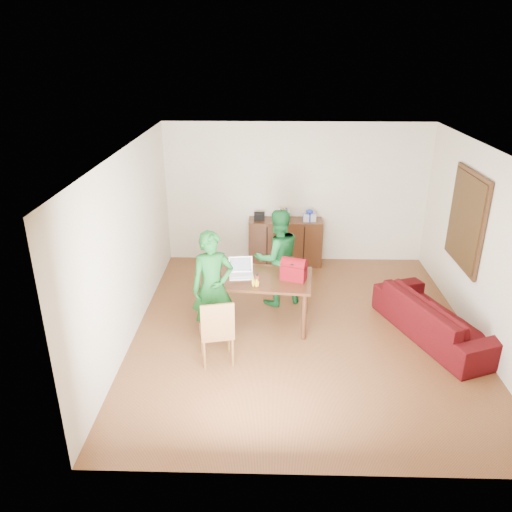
{
  "coord_description": "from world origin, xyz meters",
  "views": [
    {
      "loc": [
        -0.52,
        -6.51,
        3.98
      ],
      "look_at": [
        -0.71,
        0.43,
        1.03
      ],
      "focal_mm": 35.0,
      "sensor_mm": 36.0,
      "label": 1
    }
  ],
  "objects_px": {
    "person_near": "(213,287)",
    "red_bag": "(294,271)",
    "person_far": "(277,258)",
    "chair": "(217,343)",
    "sofa": "(437,317)",
    "laptop": "(241,274)",
    "bottle": "(257,280)",
    "table": "(256,283)"
  },
  "relations": [
    {
      "from": "table",
      "to": "person_far",
      "type": "relative_size",
      "value": 1.08
    },
    {
      "from": "laptop",
      "to": "red_bag",
      "type": "relative_size",
      "value": 1.06
    },
    {
      "from": "laptop",
      "to": "sofa",
      "type": "distance_m",
      "value": 2.94
    },
    {
      "from": "table",
      "to": "person_far",
      "type": "height_order",
      "value": "person_far"
    },
    {
      "from": "chair",
      "to": "laptop",
      "type": "xyz_separation_m",
      "value": [
        0.28,
        1.03,
        0.55
      ]
    },
    {
      "from": "laptop",
      "to": "sofa",
      "type": "xyz_separation_m",
      "value": [
        2.87,
        -0.31,
        -0.52
      ]
    },
    {
      "from": "person_far",
      "to": "sofa",
      "type": "distance_m",
      "value": 2.58
    },
    {
      "from": "table",
      "to": "chair",
      "type": "height_order",
      "value": "chair"
    },
    {
      "from": "table",
      "to": "red_bag",
      "type": "distance_m",
      "value": 0.61
    },
    {
      "from": "person_near",
      "to": "bottle",
      "type": "height_order",
      "value": "person_near"
    },
    {
      "from": "chair",
      "to": "sofa",
      "type": "height_order",
      "value": "chair"
    },
    {
      "from": "person_far",
      "to": "bottle",
      "type": "distance_m",
      "value": 1.04
    },
    {
      "from": "bottle",
      "to": "red_bag",
      "type": "distance_m",
      "value": 0.59
    },
    {
      "from": "chair",
      "to": "bottle",
      "type": "xyz_separation_m",
      "value": [
        0.52,
        0.72,
        0.6
      ]
    },
    {
      "from": "chair",
      "to": "person_near",
      "type": "xyz_separation_m",
      "value": [
        -0.1,
        0.57,
        0.55
      ]
    },
    {
      "from": "laptop",
      "to": "red_bag",
      "type": "distance_m",
      "value": 0.79
    },
    {
      "from": "table",
      "to": "red_bag",
      "type": "bearing_deg",
      "value": -1.57
    },
    {
      "from": "person_near",
      "to": "sofa",
      "type": "relative_size",
      "value": 0.78
    },
    {
      "from": "laptop",
      "to": "table",
      "type": "bearing_deg",
      "value": -4.77
    },
    {
      "from": "red_bag",
      "to": "sofa",
      "type": "xyz_separation_m",
      "value": [
        2.1,
        -0.24,
        -0.6
      ]
    },
    {
      "from": "chair",
      "to": "red_bag",
      "type": "height_order",
      "value": "red_bag"
    },
    {
      "from": "person_near",
      "to": "red_bag",
      "type": "distance_m",
      "value": 1.23
    },
    {
      "from": "person_near",
      "to": "laptop",
      "type": "height_order",
      "value": "person_near"
    },
    {
      "from": "sofa",
      "to": "chair",
      "type": "bearing_deg",
      "value": 81.37
    },
    {
      "from": "person_near",
      "to": "red_bag",
      "type": "xyz_separation_m",
      "value": [
        1.16,
        0.4,
        0.09
      ]
    },
    {
      "from": "person_near",
      "to": "person_far",
      "type": "xyz_separation_m",
      "value": [
        0.93,
        1.14,
        -0.02
      ]
    },
    {
      "from": "table",
      "to": "bottle",
      "type": "bearing_deg",
      "value": -79.12
    },
    {
      "from": "person_far",
      "to": "sofa",
      "type": "relative_size",
      "value": 0.76
    },
    {
      "from": "chair",
      "to": "sofa",
      "type": "distance_m",
      "value": 3.23
    },
    {
      "from": "bottle",
      "to": "red_bag",
      "type": "xyz_separation_m",
      "value": [
        0.53,
        0.25,
        0.04
      ]
    },
    {
      "from": "bottle",
      "to": "red_bag",
      "type": "height_order",
      "value": "red_bag"
    },
    {
      "from": "table",
      "to": "person_far",
      "type": "distance_m",
      "value": 0.76
    },
    {
      "from": "person_near",
      "to": "person_far",
      "type": "height_order",
      "value": "person_near"
    },
    {
      "from": "chair",
      "to": "person_far",
      "type": "xyz_separation_m",
      "value": [
        0.83,
        1.71,
        0.53
      ]
    },
    {
      "from": "person_near",
      "to": "person_far",
      "type": "bearing_deg",
      "value": 34.15
    },
    {
      "from": "person_far",
      "to": "person_near",
      "type": "bearing_deg",
      "value": 29.8
    },
    {
      "from": "person_far",
      "to": "red_bag",
      "type": "xyz_separation_m",
      "value": [
        0.23,
        -0.74,
        0.11
      ]
    },
    {
      "from": "chair",
      "to": "sofa",
      "type": "bearing_deg",
      "value": 0.49
    },
    {
      "from": "chair",
      "to": "person_near",
      "type": "relative_size",
      "value": 0.58
    },
    {
      "from": "laptop",
      "to": "bottle",
      "type": "distance_m",
      "value": 0.4
    },
    {
      "from": "bottle",
      "to": "person_far",
      "type": "bearing_deg",
      "value": 72.92
    },
    {
      "from": "table",
      "to": "sofa",
      "type": "relative_size",
      "value": 0.83
    }
  ]
}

